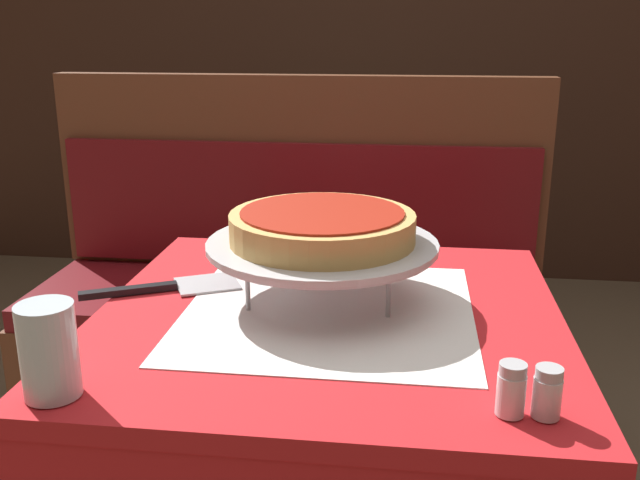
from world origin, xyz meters
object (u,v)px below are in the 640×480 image
at_px(dining_table_front, 328,367).
at_px(deep_dish_pizza, 322,226).
at_px(condiment_caddy, 351,127).
at_px(booth_bench, 290,338).
at_px(salt_shaker, 511,389).
at_px(pepper_shaker, 547,393).
at_px(napkin_holder, 337,228).
at_px(pizza_pan_stand, 322,247).
at_px(pizza_server, 169,287).
at_px(dining_table_rear, 344,167).
at_px(water_glass_near, 49,351).

distance_m(dining_table_front, deep_dish_pizza, 0.24).
height_order(dining_table_front, condiment_caddy, condiment_caddy).
bearing_deg(booth_bench, deep_dish_pizza, -75.56).
distance_m(deep_dish_pizza, salt_shaker, 0.46).
bearing_deg(pepper_shaker, napkin_holder, 116.72).
relative_size(dining_table_front, deep_dish_pizza, 2.45).
bearing_deg(salt_shaker, dining_table_front, 130.79).
height_order(booth_bench, pizza_pan_stand, booth_bench).
relative_size(pizza_server, pepper_shaker, 4.24).
height_order(dining_table_rear, water_glass_near, water_glass_near).
height_order(dining_table_rear, pizza_pan_stand, pizza_pan_stand).
bearing_deg(salt_shaker, pizza_pan_stand, 128.05).
height_order(dining_table_rear, napkin_holder, napkin_holder).
height_order(dining_table_front, napkin_holder, napkin_holder).
height_order(booth_bench, pepper_shaker, booth_bench).
height_order(water_glass_near, napkin_holder, water_glass_near).
distance_m(pizza_server, water_glass_near, 0.39).
bearing_deg(napkin_holder, pizza_pan_stand, -89.24).
relative_size(booth_bench, pepper_shaker, 21.97).
relative_size(salt_shaker, napkin_holder, 0.68).
bearing_deg(booth_bench, condiment_caddy, 85.86).
height_order(pizza_server, water_glass_near, water_glass_near).
bearing_deg(dining_table_front, deep_dish_pizza, 108.11).
height_order(booth_bench, condiment_caddy, booth_bench).
bearing_deg(dining_table_rear, dining_table_front, -85.43).
xyz_separation_m(pizza_pan_stand, deep_dish_pizza, (0.00, -0.00, 0.04)).
xyz_separation_m(pizza_pan_stand, water_glass_near, (-0.30, -0.38, -0.03)).
relative_size(deep_dish_pizza, condiment_caddy, 1.89).
bearing_deg(dining_table_rear, pepper_shaker, -77.94).
relative_size(pizza_server, napkin_holder, 2.76).
bearing_deg(pepper_shaker, condiment_caddy, 101.15).
xyz_separation_m(dining_table_rear, water_glass_near, (-0.18, -2.09, 0.17)).
bearing_deg(deep_dish_pizza, booth_bench, 104.44).
relative_size(water_glass_near, condiment_caddy, 0.75).
xyz_separation_m(pizza_server, napkin_holder, (0.28, 0.28, 0.04)).
height_order(pizza_pan_stand, condiment_caddy, condiment_caddy).
bearing_deg(booth_bench, pizza_server, -98.19).
xyz_separation_m(deep_dish_pizza, condiment_caddy, (-0.10, 1.78, -0.08)).
xyz_separation_m(booth_bench, pizza_server, (-0.10, -0.69, 0.41)).
xyz_separation_m(pizza_server, water_glass_near, (-0.02, -0.39, 0.06)).
relative_size(pizza_pan_stand, water_glass_near, 3.17).
distance_m(dining_table_front, dining_table_rear, 1.77).
xyz_separation_m(water_glass_near, pepper_shaker, (0.62, 0.03, -0.03)).
height_order(deep_dish_pizza, condiment_caddy, condiment_caddy).
bearing_deg(napkin_holder, dining_table_front, -86.46).
distance_m(deep_dish_pizza, napkin_holder, 0.30).
height_order(pizza_server, salt_shaker, salt_shaker).
distance_m(pizza_pan_stand, water_glass_near, 0.48).
relative_size(dining_table_rear, pizza_pan_stand, 1.85).
height_order(booth_bench, salt_shaker, booth_bench).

